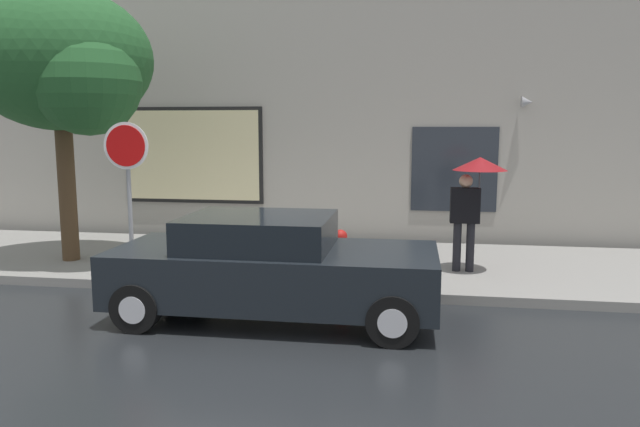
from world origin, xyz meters
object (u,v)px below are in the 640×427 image
Objects in this scene: fire_hydrant at (340,251)px; stop_sign at (127,168)px; street_tree at (65,65)px; pedestrian_with_umbrella at (474,183)px; parked_car at (272,268)px.

fire_hydrant is 0.29× the size of stop_sign.
street_tree reaches higher than fire_hydrant.
fire_hydrant is at bearing -170.25° from pedestrian_with_umbrella.
parked_car is 5.62m from street_tree.
pedestrian_with_umbrella is at bearing 2.53° from street_tree.
fire_hydrant is (0.68, 2.13, -0.20)m from parked_car.
pedestrian_with_umbrella is at bearing 9.75° from fire_hydrant.
parked_car is 2.24m from fire_hydrant.
pedestrian_with_umbrella reaches higher than parked_car.
stop_sign reaches higher than fire_hydrant.
fire_hydrant is 2.52m from pedestrian_with_umbrella.
stop_sign reaches higher than parked_car.
parked_car is 2.23× the size of pedestrian_with_umbrella.
street_tree is 2.49m from stop_sign.
stop_sign is (-3.37, -0.82, 1.43)m from fire_hydrant.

